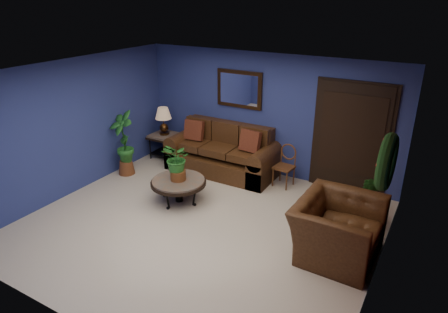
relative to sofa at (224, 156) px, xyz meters
The scene contains 18 objects.
floor 2.25m from the sofa, 70.13° to the right, with size 5.50×5.50×0.00m, color beige.
wall_back 1.25m from the sofa, 28.68° to the left, with size 5.50×0.04×2.50m, color navy.
wall_left 3.03m from the sofa, 133.71° to the right, with size 0.04×5.00×2.50m, color navy.
wall_right_brick 4.18m from the sofa, 30.78° to the right, with size 0.04×5.00×2.50m, color maroon.
ceiling 3.10m from the sofa, 70.13° to the right, with size 5.50×5.00×0.02m, color white.
crown_molding 4.56m from the sofa, 30.99° to the right, with size 0.03×5.00×0.14m, color white.
wall_mirror 1.44m from the sofa, 67.50° to the left, with size 1.02×0.06×0.77m, color #462812.
closet_door 2.63m from the sofa, ahead, with size 1.44×0.06×2.18m, color black.
wreath 4.23m from the sofa, 30.60° to the right, with size 0.72×0.72×0.16m, color black.
sofa is the anchor object (origin of this frame).
coffee_table 1.59m from the sofa, 90.84° to the right, with size 1.01×1.01×0.43m.
end_table 1.55m from the sofa, behind, with size 0.62×0.62×0.56m.
table_lamp 1.66m from the sofa, behind, with size 0.36×0.36×0.61m.
side_chair 1.40m from the sofa, ahead, with size 0.39×0.39×0.84m.
armchair 3.39m from the sofa, 30.90° to the right, with size 1.30×1.13×0.84m, color #4A2B15.
coffee_plant 1.66m from the sofa, 90.84° to the right, with size 0.62×0.58×0.70m.
floor_plant 3.17m from the sofa, 11.27° to the right, with size 0.45×0.39×0.87m.
tall_plant 2.10m from the sofa, 145.24° to the right, with size 0.68×0.55×1.37m.
Camera 1 is at (3.20, -4.71, 3.59)m, focal length 32.00 mm.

